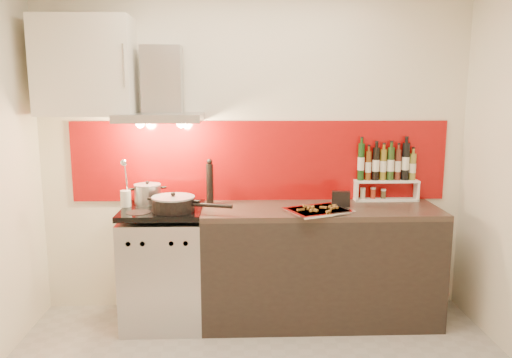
{
  "coord_description": "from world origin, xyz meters",
  "views": [
    {
      "loc": [
        -0.12,
        -2.57,
        1.78
      ],
      "look_at": [
        0.0,
        0.95,
        1.15
      ],
      "focal_mm": 35.0,
      "sensor_mm": 36.0,
      "label": 1
    }
  ],
  "objects_px": {
    "counter": "(320,264)",
    "baking_tray": "(318,210)",
    "stock_pot": "(148,194)",
    "saute_pan": "(174,204)",
    "pepper_mill": "(210,182)",
    "range_stove": "(164,267)"
  },
  "relations": [
    {
      "from": "stock_pot",
      "to": "baking_tray",
      "type": "bearing_deg",
      "value": -12.71
    },
    {
      "from": "stock_pot",
      "to": "baking_tray",
      "type": "relative_size",
      "value": 0.39
    },
    {
      "from": "counter",
      "to": "baking_tray",
      "type": "distance_m",
      "value": 0.49
    },
    {
      "from": "stock_pot",
      "to": "counter",
      "type": "bearing_deg",
      "value": -5.84
    },
    {
      "from": "saute_pan",
      "to": "pepper_mill",
      "type": "xyz_separation_m",
      "value": [
        0.25,
        0.26,
        0.11
      ]
    },
    {
      "from": "counter",
      "to": "baking_tray",
      "type": "bearing_deg",
      "value": -107.41
    },
    {
      "from": "saute_pan",
      "to": "baking_tray",
      "type": "bearing_deg",
      "value": -2.07
    },
    {
      "from": "counter",
      "to": "baking_tray",
      "type": "height_order",
      "value": "baking_tray"
    },
    {
      "from": "range_stove",
      "to": "counter",
      "type": "relative_size",
      "value": 0.51
    },
    {
      "from": "baking_tray",
      "to": "counter",
      "type": "bearing_deg",
      "value": 72.59
    },
    {
      "from": "range_stove",
      "to": "saute_pan",
      "type": "distance_m",
      "value": 0.55
    },
    {
      "from": "baking_tray",
      "to": "saute_pan",
      "type": "bearing_deg",
      "value": 177.93
    },
    {
      "from": "saute_pan",
      "to": "range_stove",
      "type": "bearing_deg",
      "value": 133.48
    },
    {
      "from": "range_stove",
      "to": "stock_pot",
      "type": "height_order",
      "value": "stock_pot"
    },
    {
      "from": "counter",
      "to": "pepper_mill",
      "type": "distance_m",
      "value": 1.06
    },
    {
      "from": "saute_pan",
      "to": "pepper_mill",
      "type": "height_order",
      "value": "pepper_mill"
    },
    {
      "from": "range_stove",
      "to": "pepper_mill",
      "type": "height_order",
      "value": "pepper_mill"
    },
    {
      "from": "counter",
      "to": "stock_pot",
      "type": "height_order",
      "value": "stock_pot"
    },
    {
      "from": "counter",
      "to": "stock_pot",
      "type": "xyz_separation_m",
      "value": [
        -1.33,
        0.14,
        0.54
      ]
    },
    {
      "from": "pepper_mill",
      "to": "counter",
      "type": "bearing_deg",
      "value": -9.64
    },
    {
      "from": "counter",
      "to": "saute_pan",
      "type": "height_order",
      "value": "saute_pan"
    },
    {
      "from": "counter",
      "to": "range_stove",
      "type": "bearing_deg",
      "value": -179.77
    }
  ]
}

